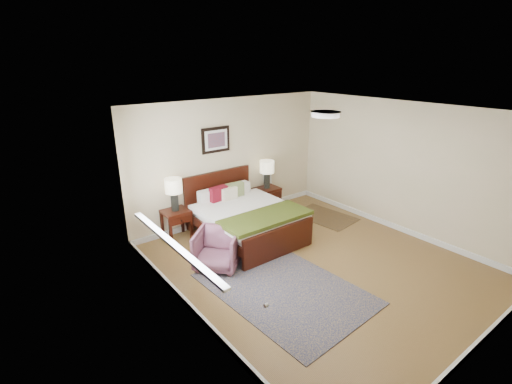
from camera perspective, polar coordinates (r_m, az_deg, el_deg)
floor at (r=6.35m, az=9.24°, el=-10.84°), size 5.00×5.00×0.00m
back_wall at (r=7.64m, az=-3.95°, el=4.92°), size 4.50×0.04×2.50m
front_wall at (r=4.68m, az=33.16°, el=-8.55°), size 4.50×0.04×2.50m
left_wall at (r=4.53m, az=-9.95°, el=-6.19°), size 0.04×5.00×2.50m
right_wall at (r=7.57m, az=21.62°, el=3.40°), size 0.04×5.00×2.50m
ceiling at (r=5.52m, az=10.70°, el=12.08°), size 4.50×5.00×0.02m
window at (r=5.09m, az=-13.24°, el=-1.91°), size 0.11×2.72×1.32m
door at (r=3.42m, az=5.42°, el=-19.23°), size 0.06×1.00×2.18m
ceil_fixture at (r=5.53m, az=10.68°, el=11.72°), size 0.44×0.44×0.08m
bed at (r=6.94m, az=-1.71°, el=-3.23°), size 1.64×1.98×1.07m
wall_art at (r=7.32m, az=-6.20°, el=7.98°), size 0.62×0.05×0.50m
nightstand_left at (r=7.05m, az=-12.15°, el=-3.74°), size 0.48×0.43×0.57m
nightstand_right at (r=8.18m, az=1.71°, el=-0.75°), size 0.54×0.41×0.54m
lamp_left at (r=6.87m, az=-12.55°, el=0.45°), size 0.31×0.31×0.61m
lamp_right at (r=7.99m, az=1.70°, el=3.48°), size 0.31×0.31×0.61m
armchair at (r=6.08m, az=-5.94°, el=-8.75°), size 0.97×0.97×0.63m
rug_persian at (r=5.69m, az=4.33°, el=-14.59°), size 1.85×2.52×0.01m
rug_navy at (r=8.13m, az=10.47°, el=-3.72°), size 1.00×1.36×0.01m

